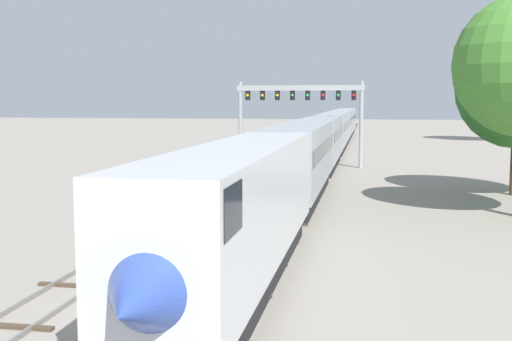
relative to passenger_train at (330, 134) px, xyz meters
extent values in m
plane|color=gray|center=(-2.00, -52.57, -2.61)|extent=(400.00, 400.00, 0.00)
cube|color=slate|center=(-0.72, 7.43, -2.53)|extent=(0.07, 200.00, 0.16)
cube|color=slate|center=(0.72, 7.43, -2.53)|extent=(0.07, 200.00, 0.16)
cube|color=#473828|center=(0.00, -54.57, -2.56)|extent=(2.60, 0.24, 0.10)
cube|color=#473828|center=(0.00, -50.57, -2.56)|extent=(2.60, 0.24, 0.10)
cube|color=#473828|center=(0.00, -46.57, -2.56)|extent=(2.60, 0.24, 0.10)
cube|color=#473828|center=(0.00, -42.57, -2.56)|extent=(2.60, 0.24, 0.10)
cube|color=#473828|center=(0.00, -38.57, -2.56)|extent=(2.60, 0.24, 0.10)
cube|color=#473828|center=(0.00, -34.57, -2.56)|extent=(2.60, 0.24, 0.10)
cube|color=#473828|center=(0.00, -30.57, -2.56)|extent=(2.60, 0.24, 0.10)
cube|color=#473828|center=(0.00, -26.57, -2.56)|extent=(2.60, 0.24, 0.10)
cube|color=#473828|center=(0.00, -22.57, -2.56)|extent=(2.60, 0.24, 0.10)
cube|color=#473828|center=(0.00, -18.57, -2.56)|extent=(2.60, 0.24, 0.10)
cube|color=#473828|center=(0.00, -14.57, -2.56)|extent=(2.60, 0.24, 0.10)
cube|color=#473828|center=(0.00, -10.57, -2.56)|extent=(2.60, 0.24, 0.10)
cube|color=#473828|center=(0.00, -6.57, -2.56)|extent=(2.60, 0.24, 0.10)
cube|color=#473828|center=(0.00, -2.57, -2.56)|extent=(2.60, 0.24, 0.10)
cube|color=#473828|center=(0.00, 1.43, -2.56)|extent=(2.60, 0.24, 0.10)
cube|color=#473828|center=(0.00, 5.43, -2.56)|extent=(2.60, 0.24, 0.10)
cube|color=#473828|center=(0.00, 9.43, -2.56)|extent=(2.60, 0.24, 0.10)
cube|color=#473828|center=(0.00, 13.43, -2.56)|extent=(2.60, 0.24, 0.10)
cube|color=#473828|center=(0.00, 17.43, -2.56)|extent=(2.60, 0.24, 0.10)
cube|color=#473828|center=(0.00, 21.43, -2.56)|extent=(2.60, 0.24, 0.10)
cube|color=#473828|center=(0.00, 25.43, -2.56)|extent=(2.60, 0.24, 0.10)
cube|color=#473828|center=(0.00, 29.43, -2.56)|extent=(2.60, 0.24, 0.10)
cube|color=#473828|center=(0.00, 33.43, -2.56)|extent=(2.60, 0.24, 0.10)
cube|color=#473828|center=(0.00, 37.43, -2.56)|extent=(2.60, 0.24, 0.10)
cube|color=#473828|center=(0.00, 41.43, -2.56)|extent=(2.60, 0.24, 0.10)
cube|color=#473828|center=(0.00, 45.43, -2.56)|extent=(2.60, 0.24, 0.10)
cube|color=#473828|center=(0.00, 49.43, -2.56)|extent=(2.60, 0.24, 0.10)
cube|color=#473828|center=(0.00, 53.43, -2.56)|extent=(2.60, 0.24, 0.10)
cube|color=#473828|center=(0.00, 57.43, -2.56)|extent=(2.60, 0.24, 0.10)
cube|color=#473828|center=(0.00, 61.43, -2.56)|extent=(2.60, 0.24, 0.10)
cube|color=#473828|center=(0.00, 65.43, -2.56)|extent=(2.60, 0.24, 0.10)
cube|color=#473828|center=(0.00, 69.43, -2.56)|extent=(2.60, 0.24, 0.10)
cube|color=#473828|center=(0.00, 73.43, -2.56)|extent=(2.60, 0.24, 0.10)
cube|color=#473828|center=(0.00, 77.43, -2.56)|extent=(2.60, 0.24, 0.10)
cube|color=#473828|center=(0.00, 81.43, -2.56)|extent=(2.60, 0.24, 0.10)
cube|color=#473828|center=(0.00, 85.43, -2.56)|extent=(2.60, 0.24, 0.10)
cube|color=#473828|center=(0.00, 89.43, -2.56)|extent=(2.60, 0.24, 0.10)
cube|color=#473828|center=(0.00, 93.43, -2.56)|extent=(2.60, 0.24, 0.10)
cube|color=#473828|center=(0.00, 97.43, -2.56)|extent=(2.60, 0.24, 0.10)
cube|color=#473828|center=(0.00, 101.43, -2.56)|extent=(2.60, 0.24, 0.10)
cube|color=#473828|center=(0.00, 105.43, -2.56)|extent=(2.60, 0.24, 0.10)
cube|color=slate|center=(-6.22, -12.57, -2.53)|extent=(0.07, 160.00, 0.16)
cube|color=slate|center=(-4.78, -12.57, -2.53)|extent=(0.07, 160.00, 0.16)
cube|color=#473828|center=(-5.50, -54.57, -2.56)|extent=(2.60, 0.24, 0.10)
cube|color=#473828|center=(-5.50, -50.57, -2.56)|extent=(2.60, 0.24, 0.10)
cube|color=#473828|center=(-5.50, -46.57, -2.56)|extent=(2.60, 0.24, 0.10)
cube|color=#473828|center=(-5.50, -42.57, -2.56)|extent=(2.60, 0.24, 0.10)
cube|color=#473828|center=(-5.50, -38.57, -2.56)|extent=(2.60, 0.24, 0.10)
cube|color=#473828|center=(-5.50, -34.57, -2.56)|extent=(2.60, 0.24, 0.10)
cube|color=#473828|center=(-5.50, -30.57, -2.56)|extent=(2.60, 0.24, 0.10)
cube|color=#473828|center=(-5.50, -26.57, -2.56)|extent=(2.60, 0.24, 0.10)
cube|color=#473828|center=(-5.50, -22.57, -2.56)|extent=(2.60, 0.24, 0.10)
cube|color=#473828|center=(-5.50, -18.57, -2.56)|extent=(2.60, 0.24, 0.10)
cube|color=#473828|center=(-5.50, -14.57, -2.56)|extent=(2.60, 0.24, 0.10)
cube|color=#473828|center=(-5.50, -10.57, -2.56)|extent=(2.60, 0.24, 0.10)
cube|color=#473828|center=(-5.50, -6.57, -2.56)|extent=(2.60, 0.24, 0.10)
cube|color=#473828|center=(-5.50, -2.57, -2.56)|extent=(2.60, 0.24, 0.10)
cube|color=#473828|center=(-5.50, 1.43, -2.56)|extent=(2.60, 0.24, 0.10)
cube|color=#473828|center=(-5.50, 5.43, -2.56)|extent=(2.60, 0.24, 0.10)
cube|color=#473828|center=(-5.50, 9.43, -2.56)|extent=(2.60, 0.24, 0.10)
cube|color=#473828|center=(-5.50, 13.43, -2.56)|extent=(2.60, 0.24, 0.10)
cube|color=#473828|center=(-5.50, 17.43, -2.56)|extent=(2.60, 0.24, 0.10)
cube|color=#473828|center=(-5.50, 21.43, -2.56)|extent=(2.60, 0.24, 0.10)
cube|color=#473828|center=(-5.50, 25.43, -2.56)|extent=(2.60, 0.24, 0.10)
cube|color=#473828|center=(-5.50, 29.43, -2.56)|extent=(2.60, 0.24, 0.10)
cube|color=#473828|center=(-5.50, 33.43, -2.56)|extent=(2.60, 0.24, 0.10)
cube|color=#473828|center=(-5.50, 37.43, -2.56)|extent=(2.60, 0.24, 0.10)
cube|color=#473828|center=(-5.50, 41.43, -2.56)|extent=(2.60, 0.24, 0.10)
cube|color=#473828|center=(-5.50, 45.43, -2.56)|extent=(2.60, 0.24, 0.10)
cube|color=#473828|center=(-5.50, 49.43, -2.56)|extent=(2.60, 0.24, 0.10)
cube|color=#473828|center=(-5.50, 53.43, -2.56)|extent=(2.60, 0.24, 0.10)
cube|color=#473828|center=(-5.50, 57.43, -2.56)|extent=(2.60, 0.24, 0.10)
cube|color=#473828|center=(-5.50, 61.43, -2.56)|extent=(2.60, 0.24, 0.10)
cube|color=#473828|center=(-5.50, 65.43, -2.56)|extent=(2.60, 0.24, 0.10)
cube|color=silver|center=(0.00, -49.29, 0.29)|extent=(3.00, 18.56, 3.80)
cone|color=#2D479E|center=(0.00, -58.77, -0.11)|extent=(2.88, 2.60, 2.88)
cube|color=black|center=(0.00, -57.37, 1.43)|extent=(3.04, 1.80, 1.10)
cube|color=black|center=(0.00, -49.29, -2.11)|extent=(2.52, 16.71, 1.00)
cube|color=#9EA3AD|center=(0.00, -29.73, 0.29)|extent=(3.00, 18.56, 3.80)
cube|color=black|center=(0.00, -29.73, 0.69)|extent=(3.04, 17.08, 0.90)
cube|color=black|center=(0.00, -29.73, -2.11)|extent=(2.52, 16.71, 1.00)
cube|color=#9EA3AD|center=(0.00, -10.16, 0.29)|extent=(3.00, 18.56, 3.80)
cube|color=black|center=(0.00, -10.16, 0.69)|extent=(3.04, 17.08, 0.90)
cube|color=black|center=(0.00, -10.16, -2.11)|extent=(2.52, 16.71, 1.00)
cube|color=#9EA3AD|center=(0.00, 9.40, 0.29)|extent=(3.00, 18.56, 3.80)
cube|color=black|center=(0.00, 9.40, 0.69)|extent=(3.04, 17.08, 0.90)
cube|color=black|center=(0.00, 9.40, -2.11)|extent=(2.52, 16.71, 1.00)
cube|color=#9EA3AD|center=(0.00, 28.96, 0.29)|extent=(3.00, 18.56, 3.80)
cube|color=black|center=(0.00, 28.96, 0.69)|extent=(3.04, 17.08, 0.90)
cube|color=black|center=(0.00, 28.96, -2.11)|extent=(2.52, 16.71, 1.00)
cube|color=#9EA3AD|center=(0.00, 48.52, 0.29)|extent=(3.00, 18.56, 3.80)
cube|color=black|center=(0.00, 48.52, 0.69)|extent=(3.04, 17.08, 0.90)
cube|color=black|center=(0.00, 48.52, -2.11)|extent=(2.52, 16.71, 1.00)
cylinder|color=#999BA0|center=(-8.00, -9.81, 1.43)|extent=(0.36, 0.36, 8.09)
cylinder|color=#999BA0|center=(3.50, -9.81, 1.43)|extent=(0.36, 0.36, 8.09)
cube|color=#999BA0|center=(-2.25, -9.81, 4.88)|extent=(12.10, 0.36, 0.50)
cube|color=black|center=(-7.28, -9.76, 4.18)|extent=(0.44, 0.32, 0.90)
sphere|color=yellow|center=(-7.28, -9.95, 4.18)|extent=(0.28, 0.28, 0.28)
cube|color=black|center=(-5.84, -9.76, 4.18)|extent=(0.44, 0.32, 0.90)
sphere|color=yellow|center=(-5.84, -9.95, 4.18)|extent=(0.28, 0.28, 0.28)
cube|color=black|center=(-4.41, -9.76, 4.18)|extent=(0.44, 0.32, 0.90)
sphere|color=yellow|center=(-4.41, -9.95, 4.18)|extent=(0.28, 0.28, 0.28)
cube|color=black|center=(-2.97, -9.76, 4.18)|extent=(0.44, 0.32, 0.90)
sphere|color=green|center=(-2.97, -9.95, 4.18)|extent=(0.28, 0.28, 0.28)
cube|color=black|center=(-1.53, -9.76, 4.18)|extent=(0.44, 0.32, 0.90)
sphere|color=green|center=(-1.53, -9.95, 4.18)|extent=(0.28, 0.28, 0.28)
cube|color=black|center=(-0.09, -9.76, 4.18)|extent=(0.44, 0.32, 0.90)
sphere|color=red|center=(-0.09, -9.95, 4.18)|extent=(0.28, 0.28, 0.28)
cube|color=black|center=(1.34, -9.76, 4.18)|extent=(0.44, 0.32, 0.90)
sphere|color=green|center=(1.34, -9.95, 4.18)|extent=(0.28, 0.28, 0.28)
cube|color=black|center=(2.78, -9.76, 4.18)|extent=(0.44, 0.32, 0.90)
sphere|color=red|center=(2.78, -9.95, 4.18)|extent=(0.28, 0.28, 0.28)
camera|label=1|loc=(4.30, -70.35, 3.71)|focal=44.89mm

